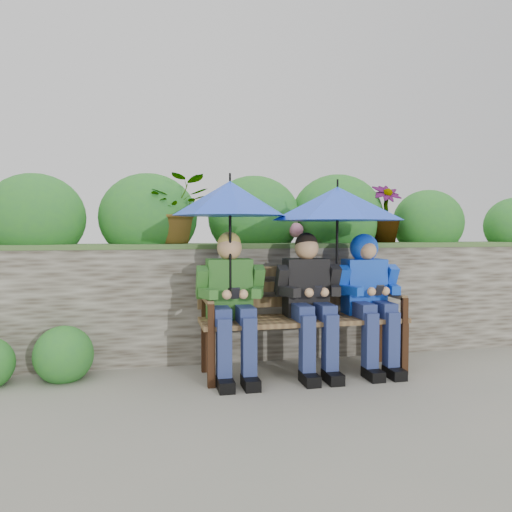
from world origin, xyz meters
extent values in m
plane|color=gray|center=(0.00, 0.00, 0.00)|extent=(60.00, 60.00, 0.00)
cube|color=#494135|center=(0.00, 0.75, 0.50)|extent=(8.00, 0.40, 1.00)
cube|color=#3E5B2D|center=(0.00, 0.75, 1.01)|extent=(8.00, 0.42, 0.04)
cube|color=#3E5B2D|center=(0.00, 1.95, 0.48)|extent=(8.00, 2.00, 0.96)
ellipsoid|color=#2B6D2E|center=(-1.77, 0.96, 1.26)|extent=(0.85, 0.68, 0.77)
ellipsoid|color=#2B6D2E|center=(-0.81, 1.01, 1.27)|extent=(0.89, 0.71, 0.80)
ellipsoid|color=#2B6D2E|center=(0.20, 1.09, 1.27)|extent=(0.90, 0.72, 0.81)
ellipsoid|color=#2B6D2E|center=(1.04, 1.04, 1.28)|extent=(0.94, 0.75, 0.85)
ellipsoid|color=#2B6D2E|center=(2.02, 1.01, 1.23)|extent=(0.75, 0.60, 0.68)
sphere|color=pink|center=(-1.75, 0.85, 1.15)|extent=(0.14, 0.14, 0.14)
sphere|color=pink|center=(0.55, 0.85, 1.15)|extent=(0.14, 0.14, 0.14)
imported|color=#2B6D2E|center=(-0.56, 0.85, 1.33)|extent=(0.55, 0.47, 0.61)
imported|color=#2B6D2E|center=(1.45, 0.85, 1.31)|extent=(0.32, 0.32, 0.56)
sphere|color=#2B6D2E|center=(-1.46, 0.35, 0.19)|extent=(0.45, 0.45, 0.45)
cube|color=#311C0E|center=(-0.38, -0.08, 0.21)|extent=(0.05, 0.05, 0.41)
cube|color=#311C0E|center=(-0.38, 0.33, 0.21)|extent=(0.05, 0.05, 0.41)
cube|color=#311C0E|center=(1.16, -0.08, 0.21)|extent=(0.05, 0.05, 0.41)
cube|color=#311C0E|center=(1.16, 0.33, 0.21)|extent=(0.05, 0.05, 0.41)
cube|color=brown|center=(0.39, -0.05, 0.43)|extent=(1.65, 0.09, 0.04)
cube|color=brown|center=(0.39, 0.07, 0.43)|extent=(1.65, 0.09, 0.04)
cube|color=brown|center=(0.39, 0.19, 0.43)|extent=(1.65, 0.09, 0.04)
cube|color=brown|center=(0.39, 0.31, 0.43)|extent=(1.65, 0.09, 0.04)
cube|color=#311C0E|center=(-0.38, 0.35, 0.64)|extent=(0.05, 0.05, 0.46)
cube|color=brown|center=(-0.38, 0.12, 0.61)|extent=(0.05, 0.43, 0.04)
cube|color=#311C0E|center=(-0.38, -0.08, 0.51)|extent=(0.05, 0.05, 0.20)
cube|color=#311C0E|center=(1.16, 0.35, 0.64)|extent=(0.05, 0.05, 0.46)
cube|color=brown|center=(1.16, 0.12, 0.61)|extent=(0.05, 0.43, 0.04)
cube|color=#311C0E|center=(1.16, -0.08, 0.51)|extent=(0.05, 0.05, 0.20)
cube|color=brown|center=(0.39, 0.36, 0.55)|extent=(1.65, 0.03, 0.08)
cube|color=brown|center=(0.39, 0.36, 0.68)|extent=(1.65, 0.03, 0.08)
cube|color=brown|center=(0.39, 0.36, 0.81)|extent=(1.65, 0.03, 0.08)
cube|color=#246D20|center=(-0.19, 0.22, 0.69)|extent=(0.35, 0.21, 0.47)
sphere|color=tan|center=(-0.19, 0.20, 1.01)|extent=(0.20, 0.20, 0.20)
sphere|color=gold|center=(-0.19, 0.21, 1.04)|extent=(0.19, 0.19, 0.19)
cube|color=navy|center=(-0.28, 0.06, 0.51)|extent=(0.12, 0.33, 0.12)
cube|color=navy|center=(-0.28, -0.11, 0.26)|extent=(0.10, 0.11, 0.51)
cube|color=black|center=(-0.28, -0.17, 0.04)|extent=(0.11, 0.23, 0.08)
cube|color=navy|center=(-0.10, 0.06, 0.51)|extent=(0.12, 0.33, 0.12)
cube|color=navy|center=(-0.10, -0.11, 0.26)|extent=(0.10, 0.11, 0.51)
cube|color=black|center=(-0.10, -0.17, 0.04)|extent=(0.11, 0.23, 0.08)
cube|color=#246D20|center=(-0.41, 0.17, 0.75)|extent=(0.08, 0.19, 0.26)
cube|color=#246D20|center=(-0.38, 0.04, 0.68)|extent=(0.13, 0.22, 0.07)
sphere|color=tan|center=(-0.25, -0.06, 0.68)|extent=(0.07, 0.07, 0.07)
cube|color=#246D20|center=(0.03, 0.17, 0.75)|extent=(0.08, 0.19, 0.26)
cube|color=#246D20|center=(0.00, 0.04, 0.68)|extent=(0.13, 0.22, 0.07)
sphere|color=tan|center=(-0.13, -0.06, 0.68)|extent=(0.07, 0.07, 0.07)
cube|color=black|center=(-0.19, -0.07, 0.69)|extent=(0.06, 0.07, 0.09)
cube|color=black|center=(0.44, 0.22, 0.68)|extent=(0.35, 0.20, 0.47)
sphere|color=tan|center=(0.44, 0.20, 1.00)|extent=(0.19, 0.19, 0.19)
sphere|color=black|center=(0.44, 0.21, 1.04)|extent=(0.18, 0.18, 0.18)
cube|color=navy|center=(0.35, 0.06, 0.51)|extent=(0.12, 0.33, 0.12)
cube|color=navy|center=(0.35, -0.10, 0.26)|extent=(0.10, 0.11, 0.51)
cube|color=black|center=(0.35, -0.16, 0.04)|extent=(0.11, 0.22, 0.08)
cube|color=navy|center=(0.54, 0.06, 0.51)|extent=(0.12, 0.33, 0.12)
cube|color=navy|center=(0.54, -0.10, 0.26)|extent=(0.10, 0.11, 0.51)
cube|color=black|center=(0.54, -0.16, 0.04)|extent=(0.11, 0.22, 0.08)
cube|color=black|center=(0.22, 0.17, 0.74)|extent=(0.08, 0.19, 0.26)
cube|color=black|center=(0.26, 0.04, 0.67)|extent=(0.13, 0.22, 0.07)
sphere|color=tan|center=(0.38, -0.05, 0.67)|extent=(0.07, 0.07, 0.07)
cube|color=black|center=(0.66, 0.17, 0.74)|extent=(0.08, 0.19, 0.26)
cube|color=black|center=(0.63, 0.04, 0.67)|extent=(0.13, 0.22, 0.07)
sphere|color=tan|center=(0.50, -0.05, 0.67)|extent=(0.07, 0.07, 0.07)
cube|color=black|center=(0.44, -0.06, 0.68)|extent=(0.06, 0.07, 0.09)
cube|color=#003BC7|center=(0.96, 0.22, 0.68)|extent=(0.34, 0.20, 0.46)
sphere|color=tan|center=(0.96, 0.20, 0.99)|extent=(0.19, 0.19, 0.19)
sphere|color=#003BC7|center=(0.96, 0.23, 1.00)|extent=(0.24, 0.24, 0.24)
sphere|color=tan|center=(0.96, 0.16, 0.98)|extent=(0.14, 0.14, 0.14)
cube|color=navy|center=(0.87, 0.06, 0.51)|extent=(0.12, 0.32, 0.12)
cube|color=navy|center=(0.87, -0.10, 0.25)|extent=(0.10, 0.11, 0.51)
cube|color=black|center=(0.87, -0.16, 0.04)|extent=(0.11, 0.22, 0.08)
cube|color=navy|center=(1.05, 0.06, 0.51)|extent=(0.12, 0.32, 0.12)
cube|color=navy|center=(1.05, -0.10, 0.25)|extent=(0.10, 0.11, 0.51)
cube|color=black|center=(1.05, -0.16, 0.04)|extent=(0.11, 0.22, 0.08)
cube|color=#003BC7|center=(0.74, 0.17, 0.74)|extent=(0.08, 0.18, 0.25)
cube|color=#003BC7|center=(0.77, 0.04, 0.67)|extent=(0.13, 0.21, 0.07)
sphere|color=tan|center=(0.90, -0.05, 0.67)|extent=(0.07, 0.07, 0.07)
cube|color=#003BC7|center=(1.17, 0.17, 0.74)|extent=(0.08, 0.18, 0.25)
cube|color=#003BC7|center=(1.14, 0.04, 0.67)|extent=(0.13, 0.21, 0.07)
sphere|color=tan|center=(1.02, -0.05, 0.67)|extent=(0.07, 0.07, 0.07)
cube|color=black|center=(0.96, -0.06, 0.68)|extent=(0.06, 0.07, 0.09)
cone|color=blue|center=(-0.20, 0.13, 1.39)|extent=(0.88, 0.88, 0.26)
cylinder|color=black|center=(-0.20, 0.13, 1.56)|extent=(0.02, 0.02, 0.06)
cylinder|color=black|center=(-0.20, 0.13, 1.04)|extent=(0.02, 0.02, 0.70)
sphere|color=black|center=(-0.20, 0.13, 0.69)|extent=(0.04, 0.04, 0.04)
cone|color=blue|center=(0.69, 0.17, 1.37)|extent=(1.10, 1.10, 0.27)
cylinder|color=black|center=(0.69, 0.17, 1.53)|extent=(0.02, 0.02, 0.06)
cylinder|color=black|center=(0.69, 0.17, 1.04)|extent=(0.02, 0.02, 0.66)
sphere|color=black|center=(0.69, 0.17, 0.71)|extent=(0.04, 0.04, 0.04)
camera|label=1|loc=(-0.82, -3.66, 1.15)|focal=35.00mm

